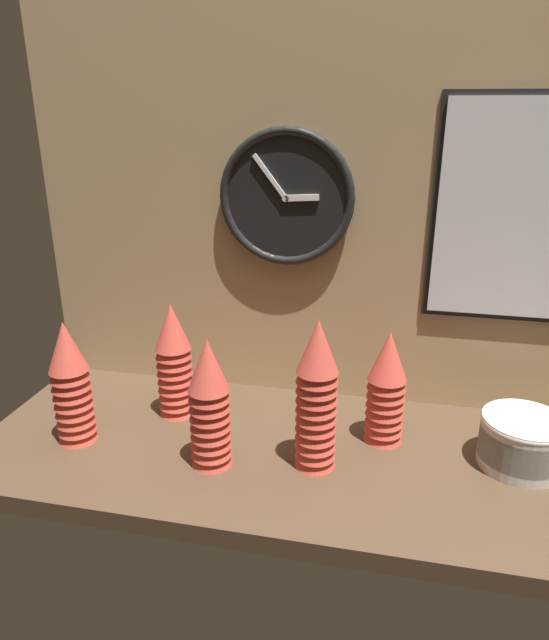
{
  "coord_description": "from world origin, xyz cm",
  "views": [
    {
      "loc": [
        5.51,
        -102.63,
        68.09
      ],
      "look_at": [
        -17.61,
        4.0,
        26.74
      ],
      "focal_mm": 32.0,
      "sensor_mm": 36.0,
      "label": 1
    }
  ],
  "objects_px": {
    "cup_stack_left": "(174,360)",
    "wall_clock": "(286,198)",
    "cup_stack_center_right": "(386,387)",
    "cup_stack_center": "(317,395)",
    "bowl_stack_right": "(522,440)",
    "cup_stack_center_left": "(209,403)",
    "menu_board": "(532,213)",
    "cup_stack_far_left": "(71,383)"
  },
  "relations": [
    {
      "from": "cup_stack_far_left",
      "to": "bowl_stack_right",
      "type": "bearing_deg",
      "value": 6.35
    },
    {
      "from": "cup_stack_center_left",
      "to": "wall_clock",
      "type": "bearing_deg",
      "value": 75.65
    },
    {
      "from": "cup_stack_far_left",
      "to": "bowl_stack_right",
      "type": "distance_m",
      "value": 0.93
    },
    {
      "from": "cup_stack_left",
      "to": "cup_stack_center",
      "type": "xyz_separation_m",
      "value": [
        0.35,
        -0.13,
        0.02
      ]
    },
    {
      "from": "wall_clock",
      "to": "menu_board",
      "type": "bearing_deg",
      "value": 0.98
    },
    {
      "from": "cup_stack_center_left",
      "to": "bowl_stack_right",
      "type": "height_order",
      "value": "cup_stack_center_left"
    },
    {
      "from": "cup_stack_left",
      "to": "wall_clock",
      "type": "height_order",
      "value": "wall_clock"
    },
    {
      "from": "cup_stack_center_left",
      "to": "bowl_stack_right",
      "type": "xyz_separation_m",
      "value": [
        0.61,
        0.12,
        -0.08
      ]
    },
    {
      "from": "cup_stack_center_right",
      "to": "bowl_stack_right",
      "type": "xyz_separation_m",
      "value": [
        0.27,
        -0.04,
        -0.07
      ]
    },
    {
      "from": "wall_clock",
      "to": "cup_stack_center_right",
      "type": "bearing_deg",
      "value": -34.27
    },
    {
      "from": "cup_stack_left",
      "to": "bowl_stack_right",
      "type": "bearing_deg",
      "value": -3.7
    },
    {
      "from": "bowl_stack_right",
      "to": "wall_clock",
      "type": "bearing_deg",
      "value": 158.38
    },
    {
      "from": "cup_stack_center_right",
      "to": "cup_stack_left",
      "type": "bearing_deg",
      "value": 178.55
    },
    {
      "from": "cup_stack_far_left",
      "to": "bowl_stack_right",
      "type": "height_order",
      "value": "cup_stack_far_left"
    },
    {
      "from": "cup_stack_left",
      "to": "bowl_stack_right",
      "type": "relative_size",
      "value": 1.64
    },
    {
      "from": "cup_stack_left",
      "to": "cup_stack_center_left",
      "type": "bearing_deg",
      "value": -50.66
    },
    {
      "from": "cup_stack_center_right",
      "to": "cup_stack_center",
      "type": "distance_m",
      "value": 0.18
    },
    {
      "from": "cup_stack_center",
      "to": "wall_clock",
      "type": "height_order",
      "value": "wall_clock"
    },
    {
      "from": "cup_stack_left",
      "to": "wall_clock",
      "type": "bearing_deg",
      "value": 34.89
    },
    {
      "from": "cup_stack_left",
      "to": "cup_stack_center_left",
      "type": "height_order",
      "value": "same"
    },
    {
      "from": "cup_stack_center",
      "to": "menu_board",
      "type": "relative_size",
      "value": 0.66
    },
    {
      "from": "menu_board",
      "to": "cup_stack_center_left",
      "type": "bearing_deg",
      "value": -150.55
    },
    {
      "from": "cup_stack_left",
      "to": "cup_stack_center_right",
      "type": "distance_m",
      "value": 0.48
    },
    {
      "from": "menu_board",
      "to": "cup_stack_center",
      "type": "bearing_deg",
      "value": -142.9
    },
    {
      "from": "cup_stack_center_right",
      "to": "cup_stack_center",
      "type": "bearing_deg",
      "value": -136.81
    },
    {
      "from": "cup_stack_center",
      "to": "bowl_stack_right",
      "type": "xyz_separation_m",
      "value": [
        0.4,
        0.09,
        -0.1
      ]
    },
    {
      "from": "cup_stack_center_right",
      "to": "cup_stack_center",
      "type": "relative_size",
      "value": 0.8
    },
    {
      "from": "cup_stack_far_left",
      "to": "wall_clock",
      "type": "xyz_separation_m",
      "value": [
        0.4,
        0.31,
        0.35
      ]
    },
    {
      "from": "cup_stack_left",
      "to": "menu_board",
      "type": "relative_size",
      "value": 0.57
    },
    {
      "from": "cup_stack_far_left",
      "to": "menu_board",
      "type": "height_order",
      "value": "menu_board"
    },
    {
      "from": "cup_stack_center_left",
      "to": "cup_stack_left",
      "type": "bearing_deg",
      "value": 129.34
    },
    {
      "from": "cup_stack_far_left",
      "to": "cup_stack_center",
      "type": "bearing_deg",
      "value": 1.79
    },
    {
      "from": "cup_stack_left",
      "to": "wall_clock",
      "type": "distance_m",
      "value": 0.45
    },
    {
      "from": "menu_board",
      "to": "cup_stack_center_right",
      "type": "bearing_deg",
      "value": -146.27
    },
    {
      "from": "cup_stack_center_right",
      "to": "wall_clock",
      "type": "bearing_deg",
      "value": 145.73
    },
    {
      "from": "bowl_stack_right",
      "to": "wall_clock",
      "type": "relative_size",
      "value": 0.54
    },
    {
      "from": "cup_stack_center",
      "to": "cup_stack_center_left",
      "type": "distance_m",
      "value": 0.21
    },
    {
      "from": "cup_stack_far_left",
      "to": "cup_stack_center_right",
      "type": "relative_size",
      "value": 1.08
    },
    {
      "from": "cup_stack_center_left",
      "to": "wall_clock",
      "type": "distance_m",
      "value": 0.49
    },
    {
      "from": "cup_stack_center",
      "to": "menu_board",
      "type": "distance_m",
      "value": 0.59
    },
    {
      "from": "cup_stack_left",
      "to": "cup_stack_center",
      "type": "relative_size",
      "value": 0.87
    },
    {
      "from": "cup_stack_left",
      "to": "cup_stack_far_left",
      "type": "bearing_deg",
      "value": -138.4
    }
  ]
}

